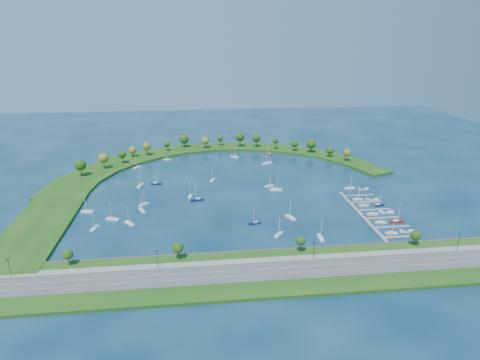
{
  "coord_description": "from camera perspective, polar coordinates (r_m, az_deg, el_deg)",
  "views": [
    {
      "loc": [
        -29.16,
        -297.58,
        112.76
      ],
      "look_at": [
        5.0,
        5.0,
        4.0
      ],
      "focal_mm": 30.74,
      "sensor_mm": 36.0,
      "label": 1
    }
  ],
  "objects": [
    {
      "name": "docked_boat_0",
      "position": [
        263.07,
        20.29,
        -6.83
      ],
      "size": [
        7.6,
        3.03,
        10.86
      ],
      "rotation": [
        0.0,
        0.0,
        -0.13
      ],
      "color": "white",
      "rests_on": "ground"
    },
    {
      "name": "moored_boat_0",
      "position": [
        267.92,
        -19.5,
        -6.24
      ],
      "size": [
        4.77,
        7.67,
        10.93
      ],
      "rotation": [
        0.0,
        0.0,
        4.32
      ],
      "color": "white",
      "rests_on": "ground"
    },
    {
      "name": "moored_boat_18",
      "position": [
        302.84,
        -6.89,
        -2.17
      ],
      "size": [
        4.04,
        8.18,
        11.59
      ],
      "rotation": [
        0.0,
        0.0,
        4.47
      ],
      "color": "white",
      "rests_on": "ground"
    },
    {
      "name": "docked_boat_1",
      "position": [
        268.9,
        22.16,
        -6.55
      ],
      "size": [
        9.06,
        3.66,
        1.8
      ],
      "rotation": [
        0.0,
        0.0,
        -0.14
      ],
      "color": "white",
      "rests_on": "ground"
    },
    {
      "name": "moored_boat_9",
      "position": [
        259.28,
        2.06,
        -5.92
      ],
      "size": [
        7.67,
        3.27,
        10.92
      ],
      "rotation": [
        0.0,
        0.0,
        3.31
      ],
      "color": "#0B1A46",
      "rests_on": "ground"
    },
    {
      "name": "moored_boat_21",
      "position": [
        320.89,
        4.04,
        -0.8
      ],
      "size": [
        7.94,
        4.78,
        11.29
      ],
      "rotation": [
        0.0,
        0.0,
        6.65
      ],
      "color": "white",
      "rests_on": "ground"
    },
    {
      "name": "docked_boat_11",
      "position": [
        328.55,
        16.75,
        -1.18
      ],
      "size": [
        8.23,
        3.29,
        1.63
      ],
      "rotation": [
        0.0,
        0.0,
        0.13
      ],
      "color": "white",
      "rests_on": "ground"
    },
    {
      "name": "moored_boat_12",
      "position": [
        330.3,
        -13.68,
        -0.71
      ],
      "size": [
        4.79,
        9.58,
        13.56
      ],
      "rotation": [
        0.0,
        0.0,
        1.32
      ],
      "color": "white",
      "rests_on": "ground"
    },
    {
      "name": "docked_boat_6",
      "position": [
        297.5,
        16.8,
        -3.33
      ],
      "size": [
        7.4,
        2.69,
        10.65
      ],
      "rotation": [
        0.0,
        0.0,
        0.09
      ],
      "color": "white",
      "rests_on": "ground"
    },
    {
      "name": "docked_boat_4",
      "position": [
        285.37,
        17.91,
        -4.44
      ],
      "size": [
        7.47,
        2.45,
        10.84
      ],
      "rotation": [
        0.0,
        0.0,
        -0.05
      ],
      "color": "white",
      "rests_on": "ground"
    },
    {
      "name": "moored_boat_20",
      "position": [
        246.24,
        11.1,
        -7.76
      ],
      "size": [
        2.81,
        8.83,
        12.84
      ],
      "rotation": [
        0.0,
        0.0,
        4.67
      ],
      "color": "white",
      "rests_on": "ground"
    },
    {
      "name": "docked_boat_8",
      "position": [
        306.82,
        16.03,
        -2.54
      ],
      "size": [
        7.32,
        2.63,
        10.54
      ],
      "rotation": [
        0.0,
        0.0,
        -0.09
      ],
      "color": "white",
      "rests_on": "ground"
    },
    {
      "name": "docked_boat_9",
      "position": [
        310.13,
        17.88,
        -2.54
      ],
      "size": [
        8.64,
        2.86,
        1.74
      ],
      "rotation": [
        0.0,
        0.0,
        -0.06
      ],
      "color": "white",
      "rests_on": "ground"
    },
    {
      "name": "docked_boat_10",
      "position": [
        326.76,
        14.99,
        -1.06
      ],
      "size": [
        8.69,
        3.72,
        12.37
      ],
      "rotation": [
        0.0,
        0.0,
        0.17
      ],
      "color": "white",
      "rests_on": "ground"
    },
    {
      "name": "docked_boat_5",
      "position": [
        291.58,
        19.61,
        -4.16
      ],
      "size": [
        9.54,
        4.07,
        1.88
      ],
      "rotation": [
        0.0,
        0.0,
        -0.17
      ],
      "color": "white",
      "rests_on": "ground"
    },
    {
      "name": "docked_boat_3",
      "position": [
        279.2,
        20.94,
        -5.34
      ],
      "size": [
        9.29,
        3.77,
        13.27
      ],
      "rotation": [
        0.0,
        0.0,
        0.14
      ],
      "color": "maroon",
      "rests_on": "ground"
    },
    {
      "name": "docked_boat_7",
      "position": [
        301.16,
        18.69,
        -3.25
      ],
      "size": [
        8.01,
        3.19,
        11.46
      ],
      "rotation": [
        0.0,
        0.0,
        0.13
      ],
      "color": "#0B1A46",
      "rests_on": "ground"
    },
    {
      "name": "breakwater_trees",
      "position": [
        396.75,
        -4.31,
        4.69
      ],
      "size": [
        239.88,
        92.95,
        15.16
      ],
      "color": "#382314",
      "rests_on": "breakwater"
    },
    {
      "name": "moored_boat_11",
      "position": [
        334.29,
        -3.77,
        0.06
      ],
      "size": [
        4.84,
        7.87,
        11.22
      ],
      "rotation": [
        0.0,
        0.0,
        4.33
      ],
      "color": "white",
      "rests_on": "ground"
    },
    {
      "name": "moored_boat_8",
      "position": [
        295.59,
        -5.97,
        -2.68
      ],
      "size": [
        9.66,
        4.49,
        13.71
      ],
      "rotation": [
        0.0,
        0.0,
        3.35
      ],
      "color": "#0B1A46",
      "rests_on": "ground"
    },
    {
      "name": "moored_boat_13",
      "position": [
        332.06,
        -11.58,
        -0.44
      ],
      "size": [
        8.96,
        4.26,
        12.71
      ],
      "rotation": [
        0.0,
        0.0,
        6.06
      ],
      "color": "#0B1A46",
      "rests_on": "ground"
    },
    {
      "name": "moored_boat_19",
      "position": [
        246.12,
        5.38,
        -7.47
      ],
      "size": [
        6.47,
        7.59,
        11.53
      ],
      "rotation": [
        0.0,
        0.0,
        0.93
      ],
      "color": "white",
      "rests_on": "ground"
    },
    {
      "name": "dock_system",
      "position": [
        285.84,
        17.82,
        -4.51
      ],
      "size": [
        24.28,
        82.0,
        1.6
      ],
      "color": "gray",
      "rests_on": "ground"
    },
    {
      "name": "moored_boat_3",
      "position": [
        294.11,
        -13.21,
        -3.25
      ],
      "size": [
        6.89,
        6.72,
        11.06
      ],
      "rotation": [
        0.0,
        0.0,
        0.76
      ],
      "color": "white",
      "rests_on": "ground"
    },
    {
      "name": "moored_boat_7",
      "position": [
        376.36,
        -14.11,
        1.76
      ],
      "size": [
        7.47,
        7.43,
        12.1
      ],
      "rotation": [
        0.0,
        0.0,
        3.92
      ],
      "color": "white",
      "rests_on": "ground"
    },
    {
      "name": "ground",
      "position": [
        319.56,
        -0.79,
        -1.01
      ],
      "size": [
        700.0,
        700.0,
        0.0
      ],
      "primitive_type": "plane",
      "color": "#06273C",
      "rests_on": "ground"
    },
    {
      "name": "harbor_tower",
      "position": [
        426.82,
        -4.13,
        4.85
      ],
      "size": [
        2.6,
        2.6,
        4.04
      ],
      "color": "gray",
      "rests_on": "breakwater"
    },
    {
      "name": "moored_boat_14",
      "position": [
        268.31,
        7.05,
        -5.14
      ],
      "size": [
        5.94,
        9.05,
        12.98
      ],
      "rotation": [
        0.0,
        0.0,
        2.0
      ],
      "color": "white",
      "rests_on": "ground"
    },
    {
      "name": "moored_boat_6",
      "position": [
        406.77,
        4.07,
        3.64
      ],
      "size": [
        5.8,
        7.81,
        11.43
      ],
      "rotation": [
        0.0,
        0.0,
        2.1
      ],
      "color": "maroon",
      "rests_on": "ground"
    },
    {
      "name": "moored_boat_5",
      "position": [
        394.6,
        -10.11,
        2.87
      ],
      "size": [
        7.68,
        3.24,
        10.95
      ],
      "rotation": [
        0.0,
        0.0,
        2.98
      ],
      "color": "white",
      "rests_on": "ground"
    },
    {
      "name": "breakwater",
      "position": [
        364.3,
        -8.83,
        1.55
      ],
      "size": [
        286.74,
        247.64,
        2.0
      ],
      "color": "#1A4D14",
      "rests_on": "ground"
    },
    {
      "name": "moored_boat_15",
      "position": [
        396.63,
        -0.69,
        3.27
      ],
      "size": [
        8.38,
        5.59,
        12.04
      ],
      "rotation": [
        0.0,
        0.0,
        2.7
      ],
      "color": "white",
      "rests_on": "ground"
    },
    {
      "name": "moored_boat_17",
      "position": [
        284.95,
        -13.48,
        -4.03
      ],
      "size": [
        5.5,
        8.3,
        11.91
      ],
      "rotation": [
        0.0,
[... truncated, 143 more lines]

